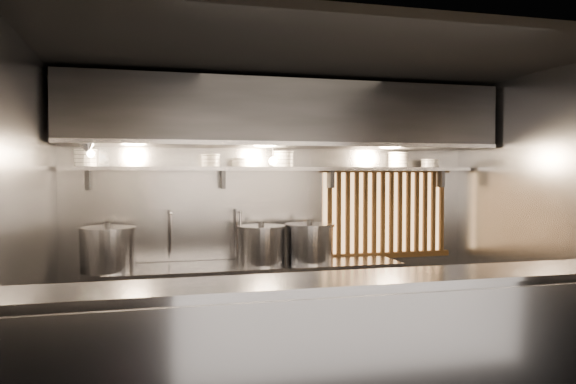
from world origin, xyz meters
name	(u,v)px	position (x,y,z in m)	size (l,w,h in m)	color
ceiling	(317,58)	(0.00, 0.00, 2.80)	(4.50, 4.50, 0.00)	black
wall_back	(276,212)	(0.00, 1.50, 1.40)	(4.50, 4.50, 0.00)	gray
wall_left	(28,232)	(-2.25, 0.00, 1.40)	(3.00, 3.00, 0.00)	gray
wall_right	(544,219)	(2.25, 0.00, 1.40)	(3.00, 3.00, 0.00)	gray
serving_counter	(360,359)	(0.00, -0.96, 0.57)	(4.50, 0.56, 1.13)	#95959A
cooking_bench	(256,307)	(-0.30, 1.13, 0.45)	(3.00, 0.70, 0.90)	#95959A
bowl_shelf	(280,169)	(0.00, 1.32, 1.88)	(4.40, 0.34, 0.04)	#95959A
exhaust_hood	(285,116)	(0.00, 1.10, 2.42)	(4.40, 0.81, 0.65)	#2D2D30
wood_screen	(386,212)	(1.30, 1.45, 1.38)	(1.56, 0.09, 1.04)	#FDBB72
faucet_left	(170,224)	(-1.15, 1.37, 1.31)	(0.04, 0.30, 0.50)	silver
faucet_right	(237,223)	(-0.45, 1.37, 1.31)	(0.04, 0.30, 0.50)	silver
heat_lamp	(88,147)	(-1.90, 0.85, 2.07)	(0.25, 0.35, 0.20)	#95959A
pendant_bulb	(273,161)	(-0.10, 1.20, 1.96)	(0.09, 0.09, 0.19)	#2D2D30
stock_pot_left	(108,249)	(-1.75, 1.08, 1.11)	(0.61, 0.61, 0.46)	#95959A
stock_pot_mid	(261,245)	(-0.25, 1.10, 1.10)	(0.64, 0.64, 0.44)	#95959A
stock_pot_right	(309,243)	(0.27, 1.11, 1.10)	(0.55, 0.55, 0.44)	#95959A
bowl_stack_0	(85,158)	(-1.96, 1.32, 1.98)	(0.23, 0.23, 0.17)	white
bowl_stack_1	(210,160)	(-0.74, 1.32, 1.97)	(0.20, 0.20, 0.13)	white
bowl_stack_2	(241,162)	(-0.42, 1.32, 1.95)	(0.20, 0.20, 0.09)	white
bowl_stack_3	(283,159)	(0.04, 1.32, 1.98)	(0.23, 0.23, 0.17)	white
bowl_stack_4	(398,160)	(1.38, 1.32, 1.98)	(0.23, 0.23, 0.17)	white
bowl_stack_5	(430,163)	(1.78, 1.32, 1.95)	(0.21, 0.21, 0.09)	white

